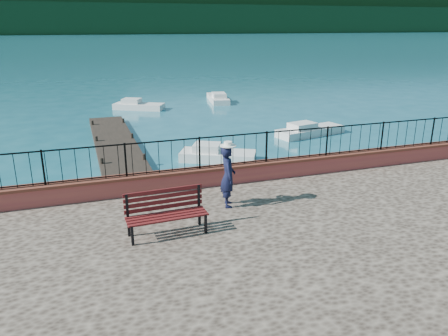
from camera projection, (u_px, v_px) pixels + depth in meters
ground at (254, 281)px, 10.63m from camera, size 2000.00×2000.00×0.00m
parapet at (209, 176)px, 13.49m from camera, size 28.00×0.46×0.58m
railing at (209, 152)px, 13.25m from camera, size 27.00×0.05×0.95m
dock at (119, 153)px, 20.76m from camera, size 2.00×16.00×0.30m
far_forest at (73, 19)px, 277.46m from camera, size 900.00×60.00×18.00m
foothills at (71, 2)px, 327.31m from camera, size 900.00×120.00×44.00m
companion_hill at (245, 29)px, 581.32m from camera, size 448.00×384.00×180.00m
park_bench at (167, 222)px, 10.33m from camera, size 1.93×0.70×1.06m
person at (228, 176)px, 11.78m from camera, size 0.53×0.69×1.70m
hat at (228, 144)px, 11.50m from camera, size 0.44×0.44×0.12m
boat_1 at (218, 152)px, 19.94m from camera, size 3.62×2.72×0.80m
boat_2 at (311, 128)px, 24.54m from camera, size 4.26×2.16×0.80m
boat_4 at (139, 104)px, 32.00m from camera, size 3.80×2.90×0.80m
boat_5 at (218, 96)px, 35.28m from camera, size 1.97×4.35×0.80m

